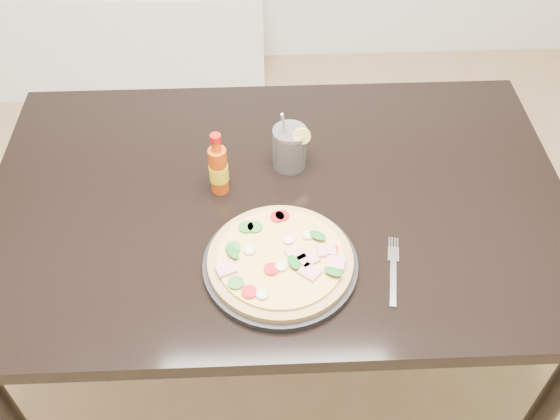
{
  "coord_description": "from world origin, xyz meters",
  "views": [
    {
      "loc": [
        -0.13,
        -0.57,
        1.82
      ],
      "look_at": [
        -0.09,
        0.36,
        0.83
      ],
      "focal_mm": 40.0,
      "sensor_mm": 36.0,
      "label": 1
    }
  ],
  "objects_px": {
    "pizza": "(280,259)",
    "hot_sauce_bottle": "(219,169)",
    "dining_table": "(278,220)",
    "cola_cup": "(290,148)",
    "fork": "(393,269)",
    "media_console": "(114,34)",
    "plate": "(280,264)"
  },
  "relations": [
    {
      "from": "pizza",
      "to": "hot_sauce_bottle",
      "type": "distance_m",
      "value": 0.28
    },
    {
      "from": "dining_table",
      "to": "cola_cup",
      "type": "xyz_separation_m",
      "value": [
        0.03,
        0.11,
        0.14
      ]
    },
    {
      "from": "cola_cup",
      "to": "fork",
      "type": "height_order",
      "value": "cola_cup"
    },
    {
      "from": "fork",
      "to": "media_console",
      "type": "xyz_separation_m",
      "value": [
        -0.95,
        1.82,
        -0.5
      ]
    },
    {
      "from": "pizza",
      "to": "media_console",
      "type": "height_order",
      "value": "pizza"
    },
    {
      "from": "plate",
      "to": "media_console",
      "type": "bearing_deg",
      "value": 111.35
    },
    {
      "from": "dining_table",
      "to": "fork",
      "type": "distance_m",
      "value": 0.35
    },
    {
      "from": "dining_table",
      "to": "media_console",
      "type": "distance_m",
      "value": 1.79
    },
    {
      "from": "fork",
      "to": "plate",
      "type": "bearing_deg",
      "value": -174.26
    },
    {
      "from": "pizza",
      "to": "cola_cup",
      "type": "height_order",
      "value": "cola_cup"
    },
    {
      "from": "cola_cup",
      "to": "pizza",
      "type": "bearing_deg",
      "value": -96.39
    },
    {
      "from": "media_console",
      "to": "dining_table",
      "type": "bearing_deg",
      "value": -65.98
    },
    {
      "from": "plate",
      "to": "hot_sauce_bottle",
      "type": "height_order",
      "value": "hot_sauce_bottle"
    },
    {
      "from": "dining_table",
      "to": "media_console",
      "type": "relative_size",
      "value": 1.0
    },
    {
      "from": "hot_sauce_bottle",
      "to": "plate",
      "type": "bearing_deg",
      "value": -60.98
    },
    {
      "from": "hot_sauce_bottle",
      "to": "fork",
      "type": "xyz_separation_m",
      "value": [
        0.38,
        -0.26,
        -0.06
      ]
    },
    {
      "from": "hot_sauce_bottle",
      "to": "cola_cup",
      "type": "relative_size",
      "value": 0.99
    },
    {
      "from": "dining_table",
      "to": "pizza",
      "type": "xyz_separation_m",
      "value": [
        -0.0,
        -0.21,
        0.11
      ]
    },
    {
      "from": "plate",
      "to": "cola_cup",
      "type": "xyz_separation_m",
      "value": [
        0.04,
        0.33,
        0.04
      ]
    },
    {
      "from": "fork",
      "to": "media_console",
      "type": "bearing_deg",
      "value": 127.4
    },
    {
      "from": "dining_table",
      "to": "media_console",
      "type": "height_order",
      "value": "dining_table"
    },
    {
      "from": "dining_table",
      "to": "pizza",
      "type": "bearing_deg",
      "value": -90.8
    },
    {
      "from": "cola_cup",
      "to": "fork",
      "type": "relative_size",
      "value": 0.92
    },
    {
      "from": "cola_cup",
      "to": "media_console",
      "type": "xyz_separation_m",
      "value": [
        -0.74,
        1.48,
        -0.55
      ]
    },
    {
      "from": "hot_sauce_bottle",
      "to": "media_console",
      "type": "distance_m",
      "value": 1.76
    },
    {
      "from": "plate",
      "to": "fork",
      "type": "relative_size",
      "value": 1.78
    },
    {
      "from": "dining_table",
      "to": "pizza",
      "type": "distance_m",
      "value": 0.24
    },
    {
      "from": "plate",
      "to": "pizza",
      "type": "xyz_separation_m",
      "value": [
        0.0,
        0.0,
        0.02
      ]
    },
    {
      "from": "cola_cup",
      "to": "media_console",
      "type": "bearing_deg",
      "value": 116.69
    },
    {
      "from": "cola_cup",
      "to": "dining_table",
      "type": "bearing_deg",
      "value": -106.55
    },
    {
      "from": "pizza",
      "to": "media_console",
      "type": "bearing_deg",
      "value": 111.36
    },
    {
      "from": "dining_table",
      "to": "pizza",
      "type": "relative_size",
      "value": 4.47
    }
  ]
}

